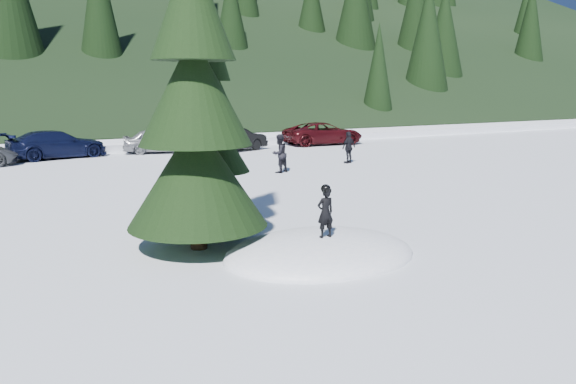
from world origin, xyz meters
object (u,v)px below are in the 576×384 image
spruce_tall (195,105)px  child_skier (325,213)px  spruce_short (216,150)px  adult_0 (279,154)px  car_4 (160,141)px  car_3 (57,144)px  adult_1 (349,147)px  car_6 (323,133)px  car_5 (233,139)px

spruce_tall → child_skier: bearing=-43.1°
spruce_short → child_skier: (1.18, -3.44, -1.07)m
child_skier → adult_0: size_ratio=0.66×
spruce_short → car_4: bearing=78.9°
spruce_tall → car_4: size_ratio=2.12×
spruce_short → adult_0: (5.99, 7.98, -1.27)m
spruce_short → car_4: 18.00m
spruce_short → car_3: spruce_short is taller
child_skier → adult_1: (9.17, 12.49, -0.26)m
child_skier → adult_0: adult_0 is taller
child_skier → spruce_tall: bearing=-43.1°
child_skier → car_3: (-3.11, 21.29, -0.30)m
spruce_tall → spruce_short: spruce_tall is taller
adult_0 → car_4: size_ratio=0.41×
car_3 → car_6: 15.88m
spruce_tall → car_6: spruce_tall is taller
adult_0 → adult_1: adult_0 is taller
car_3 → adult_0: bearing=-153.1°
spruce_tall → adult_0: size_ratio=5.15×
car_4 → car_5: (3.87, -1.24, 0.03)m
child_skier → car_3: size_ratio=0.22×
car_4 → car_5: size_ratio=0.93×
car_5 → car_6: size_ratio=0.85×
child_skier → car_4: size_ratio=0.27×
child_skier → car_5: bearing=-107.3°
car_5 → adult_0: bearing=149.6°
car_4 → car_3: bearing=102.4°
adult_0 → child_skier: bearing=46.0°
car_3 → car_5: car_3 is taller
car_6 → adult_0: bearing=143.1°
car_5 → adult_1: bearing=-178.8°
spruce_short → car_6: spruce_short is taller
spruce_tall → car_5: size_ratio=1.97×
spruce_short → car_3: size_ratio=1.07×
child_skier → car_6: 24.22m
adult_0 → car_3: (-7.92, 9.87, -0.11)m
adult_1 → car_6: 8.86m
car_5 → car_6: bearing=-104.6°
car_4 → adult_1: bearing=-126.1°
child_skier → car_6: (12.75, 20.59, -0.32)m
car_3 → car_6: size_ratio=0.97×
spruce_tall → adult_0: (6.99, 9.38, -2.48)m
child_skier → car_4: bearing=-96.2°
adult_0 → adult_1: (4.37, 1.07, -0.06)m
adult_0 → car_5: adult_0 is taller
spruce_tall → car_6: size_ratio=1.67×
spruce_tall → adult_0: bearing=53.3°
spruce_short → car_6: 22.14m
car_4 → car_6: car_6 is taller
car_3 → car_5: 9.37m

